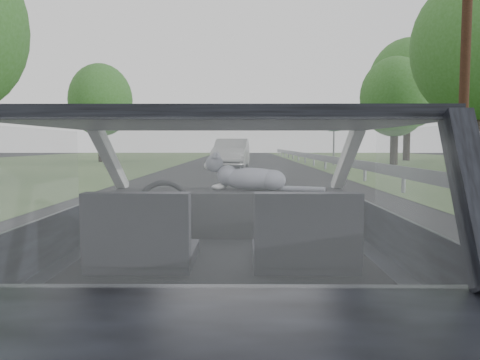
{
  "coord_description": "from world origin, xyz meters",
  "views": [
    {
      "loc": [
        0.1,
        -2.56,
        1.31
      ],
      "look_at": [
        0.08,
        0.52,
        1.08
      ],
      "focal_mm": 35.0,
      "sensor_mm": 36.0,
      "label": 1
    }
  ],
  "objects_px": {
    "other_car": "(232,153)",
    "subject_car": "(225,251)",
    "cat": "(252,177)",
    "highway_sign": "(334,143)",
    "utility_pole": "(466,43)"
  },
  "relations": [
    {
      "from": "subject_car",
      "to": "cat",
      "type": "bearing_deg",
      "value": 75.71
    },
    {
      "from": "cat",
      "to": "other_car",
      "type": "bearing_deg",
      "value": 105.94
    },
    {
      "from": "subject_car",
      "to": "utility_pole",
      "type": "distance_m",
      "value": 13.23
    },
    {
      "from": "highway_sign",
      "to": "utility_pole",
      "type": "height_order",
      "value": "utility_pole"
    },
    {
      "from": "other_car",
      "to": "subject_car",
      "type": "bearing_deg",
      "value": -84.7
    },
    {
      "from": "cat",
      "to": "other_car",
      "type": "xyz_separation_m",
      "value": [
        -0.7,
        22.67,
        -0.27
      ]
    },
    {
      "from": "cat",
      "to": "utility_pole",
      "type": "bearing_deg",
      "value": 73.04
    },
    {
      "from": "subject_car",
      "to": "highway_sign",
      "type": "distance_m",
      "value": 27.17
    },
    {
      "from": "other_car",
      "to": "highway_sign",
      "type": "distance_m",
      "value": 7.08
    },
    {
      "from": "highway_sign",
      "to": "cat",
      "type": "bearing_deg",
      "value": -125.46
    },
    {
      "from": "subject_car",
      "to": "utility_pole",
      "type": "xyz_separation_m",
      "value": [
        6.44,
        11.02,
        3.46
      ]
    },
    {
      "from": "subject_car",
      "to": "cat",
      "type": "distance_m",
      "value": 0.75
    },
    {
      "from": "highway_sign",
      "to": "utility_pole",
      "type": "distance_m",
      "value": 15.79
    },
    {
      "from": "subject_car",
      "to": "highway_sign",
      "type": "xyz_separation_m",
      "value": [
        5.73,
        26.55,
        0.67
      ]
    },
    {
      "from": "other_car",
      "to": "cat",
      "type": "bearing_deg",
      "value": -84.26
    }
  ]
}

